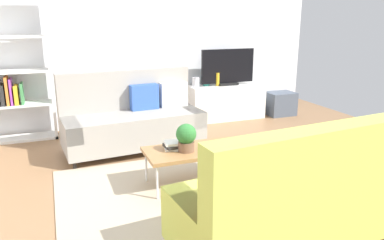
% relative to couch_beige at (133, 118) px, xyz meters
% --- Properties ---
extents(ground_plane, '(7.68, 7.68, 0.00)m').
position_rel_couch_beige_xyz_m(ground_plane, '(0.44, -1.48, -0.45)').
color(ground_plane, '#936B47').
extents(wall_far, '(6.40, 0.12, 2.90)m').
position_rel_couch_beige_xyz_m(wall_far, '(0.44, 1.32, 1.00)').
color(wall_far, silver).
rests_on(wall_far, ground_plane).
extents(area_rug, '(2.90, 2.20, 0.01)m').
position_rel_couch_beige_xyz_m(area_rug, '(0.34, -1.62, -0.44)').
color(area_rug, tan).
rests_on(area_rug, ground_plane).
extents(couch_beige, '(1.96, 0.99, 1.10)m').
position_rel_couch_beige_xyz_m(couch_beige, '(0.00, 0.00, 0.00)').
color(couch_beige, gray).
rests_on(couch_beige, ground_plane).
extents(couch_green, '(1.97, 1.02, 1.10)m').
position_rel_couch_beige_xyz_m(couch_green, '(0.68, -2.84, -0.01)').
color(couch_green, '#C1CC51').
rests_on(couch_green, ground_plane).
extents(coffee_table, '(1.10, 0.56, 0.42)m').
position_rel_couch_beige_xyz_m(coffee_table, '(0.39, -1.42, -0.05)').
color(coffee_table, '#9E7042').
rests_on(coffee_table, ground_plane).
extents(tv_console, '(1.40, 0.44, 0.64)m').
position_rel_couch_beige_xyz_m(tv_console, '(1.94, 0.98, -0.13)').
color(tv_console, silver).
rests_on(tv_console, ground_plane).
extents(tv, '(1.00, 0.20, 0.64)m').
position_rel_couch_beige_xyz_m(tv, '(1.94, 0.96, 0.51)').
color(tv, black).
rests_on(tv, tv_console).
extents(bookshelf, '(1.10, 0.36, 2.10)m').
position_rel_couch_beige_xyz_m(bookshelf, '(-1.60, 1.00, 0.53)').
color(bookshelf, white).
rests_on(bookshelf, ground_plane).
extents(storage_trunk, '(0.52, 0.40, 0.44)m').
position_rel_couch_beige_xyz_m(storage_trunk, '(3.04, 0.88, -0.23)').
color(storage_trunk, '#4C5666').
rests_on(storage_trunk, ground_plane).
extents(potted_plant, '(0.22, 0.22, 0.31)m').
position_rel_couch_beige_xyz_m(potted_plant, '(0.28, -1.46, 0.14)').
color(potted_plant, brown).
rests_on(potted_plant, coffee_table).
extents(table_book_0, '(0.27, 0.23, 0.03)m').
position_rel_couch_beige_xyz_m(table_book_0, '(0.19, -1.35, -0.01)').
color(table_book_0, silver).
rests_on(table_book_0, coffee_table).
extents(table_book_1, '(0.26, 0.20, 0.03)m').
position_rel_couch_beige_xyz_m(table_book_1, '(0.19, -1.35, 0.02)').
color(table_book_1, '#262626').
rests_on(table_book_1, table_book_0).
extents(table_book_2, '(0.26, 0.21, 0.03)m').
position_rel_couch_beige_xyz_m(table_book_2, '(0.19, -1.35, 0.05)').
color(table_book_2, silver).
rests_on(table_book_2, table_book_1).
extents(vase_0, '(0.14, 0.14, 0.16)m').
position_rel_couch_beige_xyz_m(vase_0, '(1.36, 1.03, 0.27)').
color(vase_0, silver).
rests_on(vase_0, tv_console).
extents(vase_1, '(0.12, 0.12, 0.13)m').
position_rel_couch_beige_xyz_m(vase_1, '(1.56, 1.03, 0.26)').
color(vase_1, '#33B29E').
rests_on(vase_1, tv_console).
extents(bottle_0, '(0.06, 0.06, 0.23)m').
position_rel_couch_beige_xyz_m(bottle_0, '(1.74, 0.94, 0.31)').
color(bottle_0, gold).
rests_on(bottle_0, tv_console).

